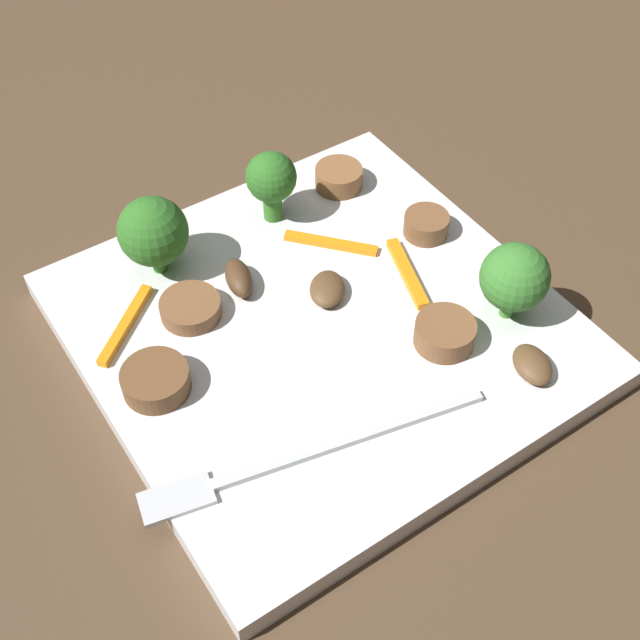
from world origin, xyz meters
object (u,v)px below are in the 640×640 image
broccoli_floret_1 (271,180)px  sausage_slice_4 (156,380)px  plate (320,329)px  broccoli_floret_0 (153,232)px  sausage_slice_3 (190,308)px  sausage_slice_0 (426,225)px  sausage_slice_1 (445,333)px  mushroom_0 (327,289)px  pepper_strip_1 (125,325)px  mushroom_1 (239,278)px  mushroom_2 (532,364)px  broccoli_floret_2 (515,278)px  fork (292,459)px  pepper_strip_0 (331,243)px  pepper_strip_2 (403,269)px  sausage_slice_2 (339,177)px

broccoli_floret_1 → sausage_slice_4: size_ratio=1.32×
plate → broccoli_floret_0: broccoli_floret_0 is taller
sausage_slice_3 → sausage_slice_0: bearing=172.1°
broccoli_floret_1 → sausage_slice_1: (-0.02, 0.14, -0.02)m
sausage_slice_4 → mushroom_0: (-0.11, -0.01, -0.00)m
plate → pepper_strip_1: bearing=-30.9°
mushroom_0 → sausage_slice_3: bearing=-22.9°
mushroom_1 → mushroom_2: size_ratio=1.10×
mushroom_0 → broccoli_floret_2: bearing=138.1°
sausage_slice_1 → mushroom_2: 0.05m
mushroom_2 → fork: bearing=-10.0°
sausage_slice_0 → pepper_strip_0: 0.06m
sausage_slice_1 → pepper_strip_1: bearing=-37.1°
broccoli_floret_0 → pepper_strip_2: size_ratio=0.91×
broccoli_floret_1 → pepper_strip_2: broccoli_floret_1 is taller
pepper_strip_0 → broccoli_floret_0: bearing=-22.6°
plate → sausage_slice_0: bearing=-166.1°
broccoli_floret_0 → mushroom_2: bearing=126.0°
mushroom_2 → pepper_strip_2: bearing=-83.0°
sausage_slice_3 → mushroom_2: bearing=133.9°
pepper_strip_1 → pepper_strip_0: bearing=176.1°
pepper_strip_1 → broccoli_floret_0: bearing=-140.0°
sausage_slice_3 → sausage_slice_4: (0.04, 0.04, 0.00)m
fork → plate: bearing=-120.1°
pepper_strip_0 → pepper_strip_2: (-0.02, 0.04, 0.00)m
sausage_slice_2 → mushroom_0: bearing=51.5°
pepper_strip_1 → pepper_strip_2: size_ratio=1.06×
fork → broccoli_floret_2: 0.16m
sausage_slice_3 → mushroom_1: bearing=-173.6°
plate → broccoli_floret_0: 0.11m
sausage_slice_3 → mushroom_2: same height
broccoli_floret_2 → sausage_slice_2: bearing=-84.0°
sausage_slice_0 → sausage_slice_2: (0.02, -0.07, 0.00)m
fork → mushroom_2: (-0.14, 0.02, 0.00)m
broccoli_floret_2 → sausage_slice_3: size_ratio=1.41×
fork → broccoli_floret_0: 0.16m
plate → sausage_slice_1: (-0.05, 0.05, 0.02)m
sausage_slice_3 → mushroom_2: size_ratio=1.26×
plate → mushroom_2: bearing=128.5°
sausage_slice_2 → mushroom_1: 0.11m
sausage_slice_2 → mushroom_1: same height
pepper_strip_0 → pepper_strip_1: bearing=-3.9°
pepper_strip_2 → mushroom_2: bearing=97.0°
sausage_slice_2 → pepper_strip_0: 0.06m
plate → sausage_slice_1: bearing=133.1°
mushroom_1 → pepper_strip_0: mushroom_1 is taller
broccoli_floret_1 → mushroom_2: size_ratio=1.73×
sausage_slice_3 → pepper_strip_0: sausage_slice_3 is taller
broccoli_floret_0 → broccoli_floret_1: 0.08m
broccoli_floret_2 → sausage_slice_1: (0.04, -0.00, -0.02)m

